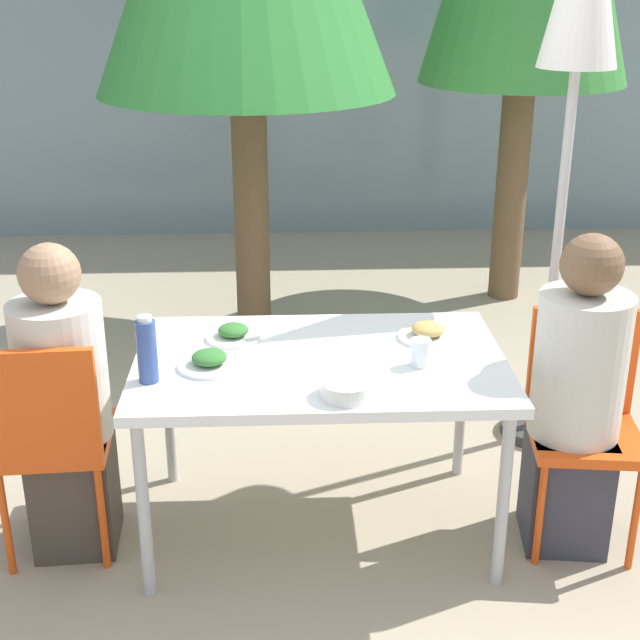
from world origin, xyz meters
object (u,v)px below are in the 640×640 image
Objects in this scene: salad_bowl at (347,388)px; person_right at (575,403)px; chair_left at (49,432)px; person_left at (65,410)px; bottle at (147,350)px; chair_right at (583,408)px; closed_umbrella at (581,15)px; drinking_cup at (421,353)px.

person_right is at bearing 13.25° from salad_bowl.
chair_left is 0.10m from person_left.
person_right is at bearing 1.96° from bottle.
chair_right is 1.56m from closed_umbrella.
bottle is 0.96m from drinking_cup.
chair_left is at bearing 9.84° from chair_right.
person_right is at bearing -3.28° from drinking_cup.
person_right reaches higher than salad_bowl.
drinking_cup is at bearing -1.02° from chair_left.
person_right is 6.75× the size of salad_bowl.
chair_left is at bearing 175.26° from bottle.
drinking_cup is at bearing 10.72° from chair_right.
chair_left is at bearing -122.06° from person_left.
drinking_cup is (-0.57, 0.03, 0.20)m from person_right.
person_left is 1.30m from drinking_cup.
bottle is at bearing 167.55° from salad_bowl.
chair_right is 1.63m from bottle.
closed_umbrella is 13.57× the size of salad_bowl.
salad_bowl is (-0.91, -0.27, 0.24)m from chair_right.
chair_left is at bearing -157.47° from closed_umbrella.
person_left is at bearing 57.94° from chair_left.
bottle is (0.37, -0.03, 0.32)m from chair_left.
person_left reaches higher than chair_left.
person_left is 1.35× the size of chair_right.
drinking_cup is (-0.63, -0.04, 0.26)m from chair_right.
person_left is at bearing 178.74° from drinking_cup.
bottle reaches higher than chair_right.
closed_umbrella reaches higher than bottle.
person_left is 2.52m from closed_umbrella.
bottle is (-1.67, -0.88, -1.04)m from closed_umbrella.
chair_right is 0.68m from drinking_cup.
salad_bowl is (-0.28, -0.23, -0.02)m from drinking_cup.
salad_bowl is (-1.00, -1.03, -1.13)m from closed_umbrella.
closed_umbrella is at bearing -89.28° from chair_right.
chair_right is at bearing 3.63° from drinking_cup.
closed_umbrella reaches higher than person_left.
person_left is at bearing 5.20° from person_right.
person_right is (1.86, -0.06, 0.01)m from person_left.
bottle reaches higher than chair_left.
closed_umbrella reaches higher than chair_left.
person_left reaches higher than bottle.
person_right is (1.91, 0.02, 0.06)m from chair_left.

